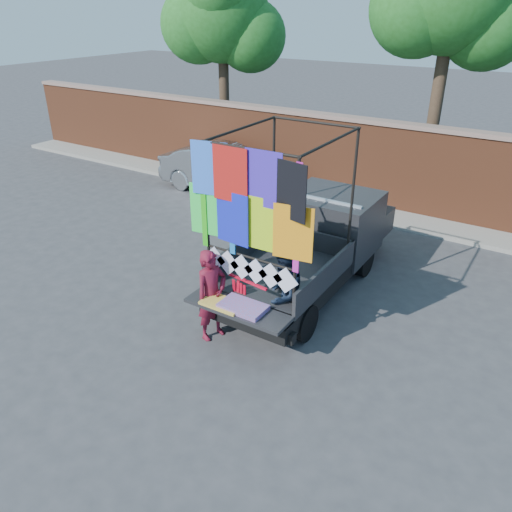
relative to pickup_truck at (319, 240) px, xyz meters
The scene contains 9 objects.
ground 2.35m from the pickup_truck, 100.61° to the right, with size 90.00×90.00×0.00m, color #38383A.
brick_wall 4.91m from the pickup_truck, 94.68° to the left, with size 30.00×0.45×2.61m.
curb 4.28m from the pickup_truck, 95.46° to the left, with size 30.00×1.20×0.12m, color gray.
tree_left 10.04m from the pickup_truck, 138.95° to the left, with size 4.20×3.30×7.05m.
pickup_truck is the anchor object (origin of this frame).
sedan 6.17m from the pickup_truck, 145.04° to the left, with size 1.57×4.52×1.49m, color #A9ACB0.
woman 3.14m from the pickup_truck, 101.57° to the right, with size 0.64×0.42×1.76m, color maroon.
man 2.44m from the pickup_truck, 78.93° to the right, with size 0.88×0.68×1.80m, color #141F33.
streamer_bundle 2.75m from the pickup_truck, 93.67° to the right, with size 0.86×0.15×0.60m.
Camera 1 is at (4.57, -6.99, 5.58)m, focal length 35.00 mm.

